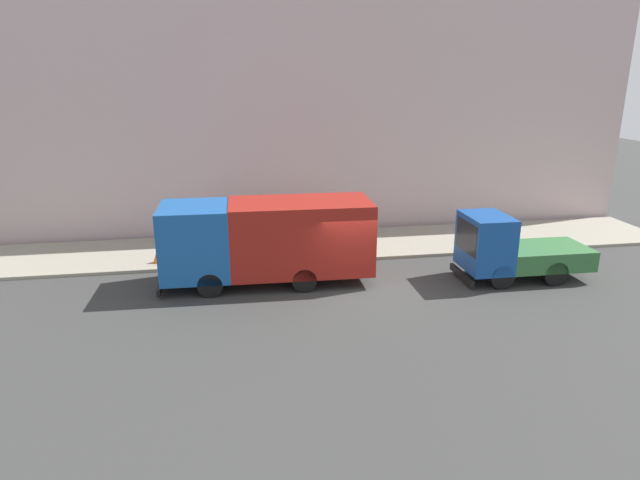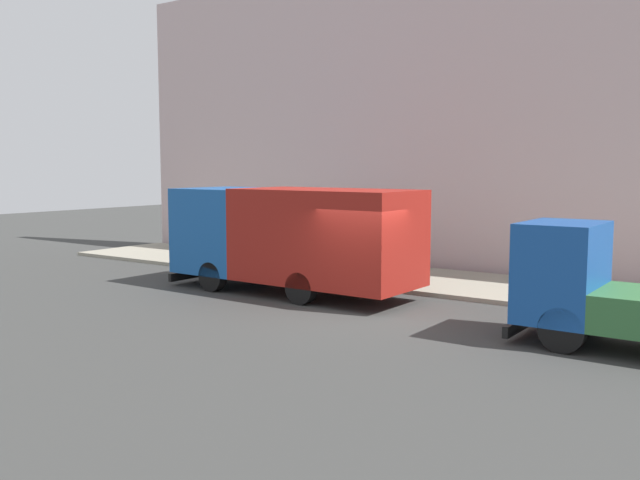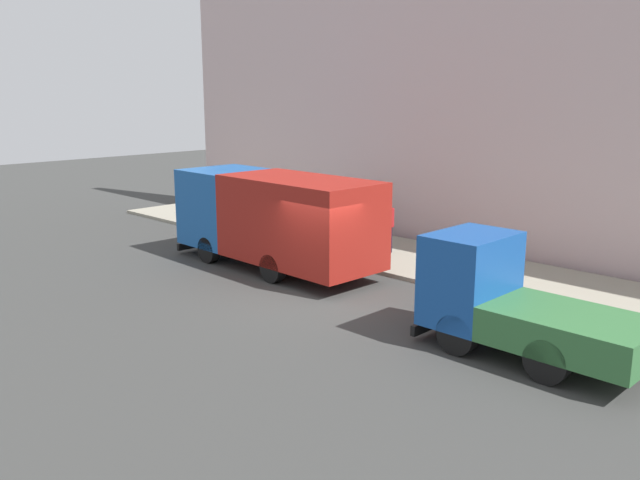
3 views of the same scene
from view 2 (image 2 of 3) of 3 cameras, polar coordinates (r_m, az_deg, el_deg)
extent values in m
plane|color=#353634|center=(16.65, 3.13, -6.18)|extent=(80.00, 80.00, 0.00)
cube|color=gray|center=(21.09, 10.46, -3.48)|extent=(4.24, 30.00, 0.13)
cube|color=#C1A8A9|center=(23.28, 13.42, 10.26)|extent=(0.50, 30.00, 10.58)
cube|color=#17519D|center=(20.77, -7.72, 0.87)|extent=(2.54, 2.39, 2.48)
cube|color=black|center=(21.56, -9.94, 1.81)|extent=(2.09, 0.11, 1.39)
cube|color=maroon|center=(18.44, 0.50, 0.32)|extent=(2.61, 5.02, 2.52)
cube|color=black|center=(21.81, -10.00, -2.70)|extent=(2.39, 0.18, 0.24)
cylinder|color=black|center=(19.82, -8.89, -3.01)|extent=(0.32, 0.85, 0.85)
cylinder|color=black|center=(21.41, -4.74, -2.28)|extent=(0.32, 0.85, 0.85)
cylinder|color=black|center=(17.74, -1.57, -4.02)|extent=(0.32, 0.85, 0.85)
cylinder|color=black|center=(19.50, 2.37, -3.10)|extent=(0.32, 0.85, 0.85)
cube|color=#154694|center=(14.74, 19.41, -2.45)|extent=(2.04, 1.49, 1.99)
cube|color=black|center=(14.92, 16.80, -1.34)|extent=(1.70, 0.07, 1.11)
cube|color=black|center=(15.19, 16.35, -6.69)|extent=(1.95, 0.13, 0.24)
cylinder|color=black|center=(14.03, 19.46, -7.01)|extent=(0.31, 0.89, 0.89)
cylinder|color=black|center=(15.66, 21.19, -5.72)|extent=(0.31, 0.89, 0.89)
cylinder|color=#403155|center=(24.14, 3.67, -1.07)|extent=(0.35, 0.35, 0.80)
cylinder|color=#2E2A32|center=(24.06, 3.68, 0.62)|extent=(0.47, 0.47, 0.63)
sphere|color=tan|center=(24.02, 3.68, 1.63)|extent=(0.22, 0.22, 0.22)
cylinder|color=black|center=(21.58, 6.88, -1.85)|extent=(0.42, 0.42, 0.89)
cylinder|color=maroon|center=(21.48, 6.90, 0.13)|extent=(0.56, 0.56, 0.61)
sphere|color=tan|center=(21.45, 6.92, 1.25)|extent=(0.23, 0.23, 0.23)
cone|color=orange|center=(23.75, -6.65, -1.43)|extent=(0.44, 0.44, 0.63)
cylinder|color=#4C5156|center=(20.94, 0.92, 0.38)|extent=(0.08, 0.08, 2.65)
cube|color=blue|center=(20.87, 0.88, 3.31)|extent=(0.44, 0.03, 0.36)
camera|label=1|loc=(13.72, -72.25, 17.77)|focal=30.99mm
camera|label=3|loc=(4.47, 101.07, 23.81)|focal=37.24mm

